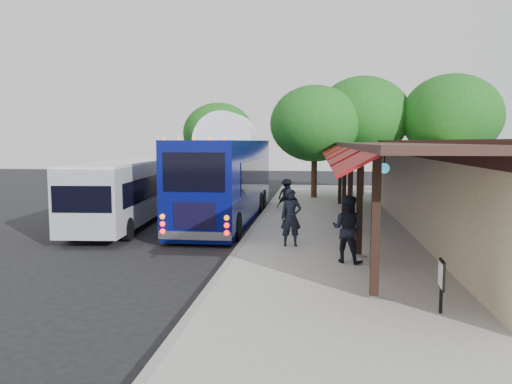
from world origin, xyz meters
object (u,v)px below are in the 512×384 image
at_px(ped_b, 348,229).
at_px(ped_c, 289,206).
at_px(ped_d, 287,195).
at_px(ped_a, 291,218).
at_px(sign_board, 442,277).
at_px(coach_bus, 227,174).
at_px(city_bus, 128,189).

height_order(ped_b, ped_c, ped_b).
bearing_deg(ped_c, ped_d, -102.08).
relative_size(ped_a, ped_c, 1.16).
height_order(ped_b, sign_board, ped_b).
relative_size(coach_bus, sign_board, 11.27).
xyz_separation_m(city_bus, sign_board, (10.43, -10.34, -0.63)).
bearing_deg(ped_c, city_bus, -20.25).
xyz_separation_m(coach_bus, ped_a, (3.16, -5.92, -0.98)).
relative_size(ped_c, ped_d, 1.02).
distance_m(coach_bus, sign_board, 13.64).
bearing_deg(coach_bus, ped_b, -58.19).
bearing_deg(coach_bus, ped_a, -61.53).
distance_m(ped_c, ped_d, 4.51).
xyz_separation_m(coach_bus, ped_d, (2.54, 2.39, -1.13)).
relative_size(city_bus, ped_d, 6.54).
relative_size(ped_a, ped_d, 1.19).
distance_m(coach_bus, ped_b, 9.35).
height_order(coach_bus, sign_board, coach_bus).
distance_m(ped_b, sign_board, 4.34).
bearing_deg(ped_b, sign_board, 135.94).
relative_size(ped_a, ped_b, 0.98).
xyz_separation_m(city_bus, ped_b, (8.84, -6.30, -0.40)).
distance_m(city_bus, ped_d, 7.69).
distance_m(ped_b, ped_c, 6.16).
relative_size(ped_a, sign_board, 1.74).
height_order(ped_a, ped_b, ped_b).
height_order(ped_c, ped_d, ped_c).
bearing_deg(city_bus, coach_bus, 17.85).
height_order(city_bus, ped_b, city_bus).
bearing_deg(ped_a, sign_board, -70.92).
xyz_separation_m(ped_c, ped_d, (-0.34, 4.49, -0.02)).
height_order(ped_c, sign_board, ped_c).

